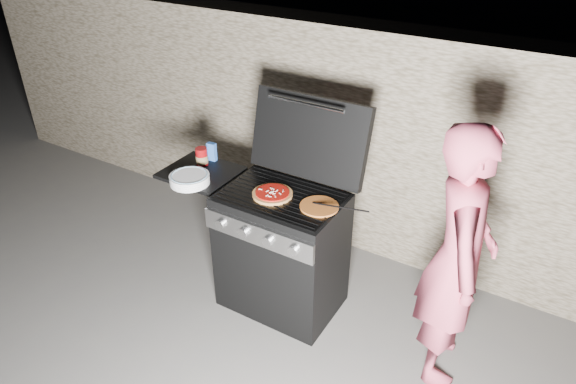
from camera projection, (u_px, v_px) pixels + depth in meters
The scene contains 10 objects.
ground at pixel (282, 300), 3.79m from camera, with size 50.00×50.00×0.00m, color #504D4B.
stone_wall at pixel (350, 138), 4.10m from camera, with size 8.00×0.35×1.80m, color gray.
gas_grill at pixel (252, 240), 3.66m from camera, with size 1.34×0.79×0.91m, color black, non-canonical shape.
pizza_topped at pixel (272, 193), 3.31m from camera, with size 0.26×0.26×0.03m, color #B3764E, non-canonical shape.
pizza_plain at pixel (319, 206), 3.19m from camera, with size 0.24×0.24×0.01m, color orange.
sauce_jar at pixel (202, 156), 3.67m from camera, with size 0.08×0.08×0.13m, color maroon.
blue_carton at pixel (212, 152), 3.72m from camera, with size 0.06×0.04×0.14m, color blue.
plate_stack at pixel (190, 179), 3.45m from camera, with size 0.27×0.27×0.06m, color white.
person at pixel (458, 259), 2.89m from camera, with size 0.60×0.40×1.65m, color #B8445A.
tongs at pixel (340, 208), 3.11m from camera, with size 0.01×0.01×0.39m, color black.
Camera 1 is at (1.50, -2.41, 2.63)m, focal length 32.00 mm.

